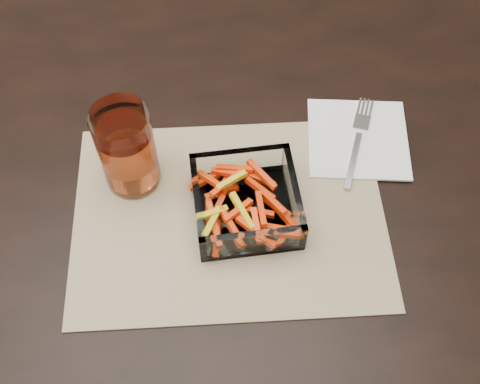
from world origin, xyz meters
name	(u,v)px	position (x,y,z in m)	size (l,w,h in m)	color
dining_table	(137,199)	(0.00, 0.00, 0.66)	(1.60, 0.90, 0.75)	black
placemat	(229,215)	(0.14, -0.10, 0.75)	(0.45, 0.33, 0.00)	tan
glass_bowl	(246,203)	(0.17, -0.10, 0.78)	(0.15, 0.15, 0.06)	white
tumbler	(127,151)	(0.01, -0.02, 0.82)	(0.08, 0.08, 0.14)	white
napkin	(358,139)	(0.36, 0.01, 0.76)	(0.15, 0.15, 0.00)	white
fork	(358,138)	(0.36, 0.01, 0.76)	(0.09, 0.17, 0.00)	silver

